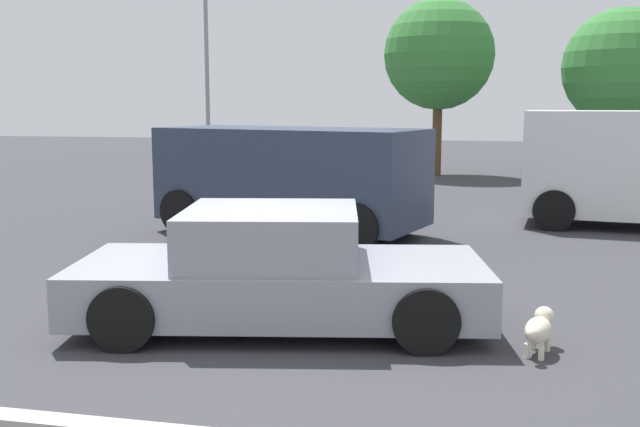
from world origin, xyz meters
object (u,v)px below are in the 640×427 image
at_px(sedan_foreground, 278,272).
at_px(suv_dark, 291,176).
at_px(dog, 539,328).
at_px(pedestrian, 332,164).
at_px(light_post_near, 206,28).

relative_size(sedan_foreground, suv_dark, 0.89).
distance_m(dog, pedestrian, 9.27).
bearing_deg(pedestrian, dog, -138.74).
relative_size(sedan_foreground, dog, 6.78).
distance_m(suv_dark, light_post_near, 13.22).
distance_m(sedan_foreground, suv_dark, 5.47).
bearing_deg(pedestrian, suv_dark, -166.04).
relative_size(sedan_foreground, light_post_near, 0.62).
bearing_deg(light_post_near, suv_dark, -62.85).
bearing_deg(pedestrian, light_post_near, 53.21).
xyz_separation_m(sedan_foreground, pedestrian, (-1.01, 8.11, 0.47)).
height_order(sedan_foreground, light_post_near, light_post_near).
height_order(suv_dark, light_post_near, light_post_near).
height_order(dog, suv_dark, suv_dark).
relative_size(suv_dark, light_post_near, 0.70).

